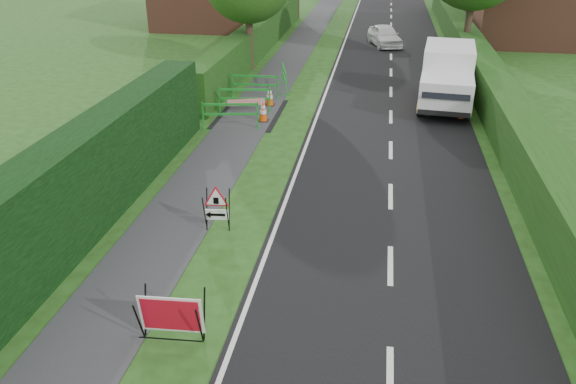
{
  "coord_description": "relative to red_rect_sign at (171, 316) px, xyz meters",
  "views": [
    {
      "loc": [
        1.96,
        -9.79,
        7.06
      ],
      "look_at": [
        -0.1,
        2.64,
        0.84
      ],
      "focal_mm": 35.0,
      "sensor_mm": 36.0,
      "label": 1
    }
  ],
  "objects": [
    {
      "name": "traffic_cone_0",
      "position": [
        6.68,
        13.91,
        -0.17
      ],
      "size": [
        0.38,
        0.38,
        0.79
      ],
      "color": "black",
      "rests_on": "ground"
    },
    {
      "name": "ped_barrier_0",
      "position": [
        -1.88,
        11.38,
        0.06
      ],
      "size": [
        2.09,
        0.7,
        1.0
      ],
      "rotation": [
        0.0,
        0.0,
        0.17
      ],
      "color": "#178022",
      "rests_on": "ground"
    },
    {
      "name": "ped_barrier_1",
      "position": [
        -1.82,
        13.35,
        0.06
      ],
      "size": [
        2.09,
        0.65,
        1.0
      ],
      "rotation": [
        0.0,
        0.0,
        0.15
      ],
      "color": "#178022",
      "rests_on": "ground"
    },
    {
      "name": "triangle_sign",
      "position": [
        -0.32,
        4.02,
        0.16
      ],
      "size": [
        0.77,
        0.77,
        1.04
      ],
      "rotation": [
        0.0,
        0.0,
        0.09
      ],
      "color": "black",
      "rests_on": "ground"
    },
    {
      "name": "red_rect_sign",
      "position": [
        0.0,
        0.0,
        0.0
      ],
      "size": [
        1.2,
        0.77,
        0.99
      ],
      "rotation": [
        0.0,
        0.0,
        0.06
      ],
      "color": "black",
      "rests_on": "ground"
    },
    {
      "name": "hedge_east",
      "position": [
        7.96,
        18.14,
        -0.57
      ],
      "size": [
        1.2,
        50.0,
        1.5
      ],
      "primitive_type": "cube",
      "color": "#14380F",
      "rests_on": "ground"
    },
    {
      "name": "footpath",
      "position": [
        -1.54,
        37.14,
        -0.56
      ],
      "size": [
        2.0,
        90.0,
        0.02
      ],
      "primitive_type": "cube",
      "color": "#2D2D30",
      "rests_on": "ground"
    },
    {
      "name": "traffic_cone_1",
      "position": [
        6.53,
        16.26,
        -0.17
      ],
      "size": [
        0.38,
        0.38,
        0.79
      ],
      "color": "black",
      "rests_on": "ground"
    },
    {
      "name": "hedge_west_near",
      "position": [
        -3.54,
        2.14,
        -0.57
      ],
      "size": [
        1.1,
        18.0,
        2.5
      ],
      "primitive_type": "cube",
      "color": "black",
      "rests_on": "ground"
    },
    {
      "name": "traffic_cone_4",
      "position": [
        -1.0,
        14.35,
        -0.17
      ],
      "size": [
        0.38,
        0.38,
        0.79
      ],
      "color": "black",
      "rests_on": "ground"
    },
    {
      "name": "ped_barrier_2",
      "position": [
        -1.86,
        15.42,
        0.06
      ],
      "size": [
        2.07,
        0.39,
        1.0
      ],
      "rotation": [
        0.0,
        0.0,
        0.02
      ],
      "color": "#178022",
      "rests_on": "ground"
    },
    {
      "name": "road_surface",
      "position": [
        3.96,
        37.14,
        -0.56
      ],
      "size": [
        6.0,
        90.0,
        0.02
      ],
      "primitive_type": "cube",
      "color": "black",
      "rests_on": "ground"
    },
    {
      "name": "redwhite_plank",
      "position": [
        -1.73,
        13.23,
        -0.57
      ],
      "size": [
        1.44,
        0.5,
        0.25
      ],
      "primitive_type": "cube",
      "rotation": [
        0.0,
        0.0,
        0.31
      ],
      "color": "red",
      "rests_on": "ground"
    },
    {
      "name": "works_van",
      "position": [
        6.12,
        15.67,
        0.65
      ],
      "size": [
        2.46,
        5.22,
        2.3
      ],
      "rotation": [
        0.0,
        0.0,
        -0.1
      ],
      "color": "silver",
      "rests_on": "ground"
    },
    {
      "name": "ground",
      "position": [
        1.46,
        2.14,
        -0.57
      ],
      "size": [
        120.0,
        120.0,
        0.0
      ],
      "primitive_type": "plane",
      "color": "#214413",
      "rests_on": "ground"
    },
    {
      "name": "hedge_west_far",
      "position": [
        -3.54,
        24.14,
        -0.57
      ],
      "size": [
        1.0,
        24.0,
        1.8
      ],
      "primitive_type": "cube",
      "color": "#14380F",
      "rests_on": "ground"
    },
    {
      "name": "hatchback_car",
      "position": [
        3.54,
        27.18,
        0.04
      ],
      "size": [
        2.39,
        3.82,
        1.21
      ],
      "primitive_type": "imported",
      "rotation": [
        0.0,
        0.0,
        0.29
      ],
      "color": "white",
      "rests_on": "ground"
    },
    {
      "name": "traffic_cone_2",
      "position": [
        6.56,
        17.35,
        -0.17
      ],
      "size": [
        0.38,
        0.38,
        0.79
      ],
      "color": "black",
      "rests_on": "ground"
    },
    {
      "name": "traffic_cone_3",
      "position": [
        -0.86,
        12.37,
        -0.17
      ],
      "size": [
        0.38,
        0.38,
        0.79
      ],
      "color": "black",
      "rests_on": "ground"
    },
    {
      "name": "ped_barrier_3",
      "position": [
        -0.81,
        16.83,
        0.06
      ],
      "size": [
        0.84,
        2.08,
        1.0
      ],
      "rotation": [
        0.0,
        0.0,
        1.81
      ],
      "color": "#178022",
      "rests_on": "ground"
    }
  ]
}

